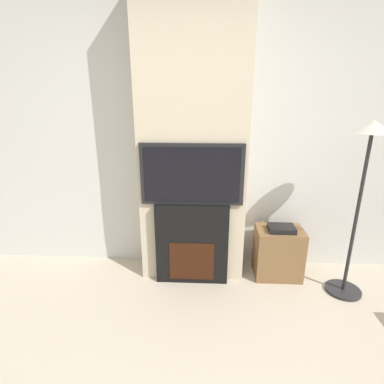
# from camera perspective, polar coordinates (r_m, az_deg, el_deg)

# --- Properties ---
(wall_back) EXTENTS (6.00, 0.06, 2.70)m
(wall_back) POSITION_cam_1_polar(r_m,az_deg,el_deg) (2.97, 0.37, 10.52)
(wall_back) COLOR silver
(wall_back) RESTS_ON ground_plane
(chimney_breast) EXTENTS (0.98, 0.36, 2.70)m
(chimney_breast) POSITION_cam_1_polar(r_m,az_deg,el_deg) (2.76, 0.19, 9.94)
(chimney_breast) COLOR beige
(chimney_breast) RESTS_ON ground_plane
(fireplace) EXTENTS (0.68, 0.15, 0.80)m
(fireplace) POSITION_cam_1_polar(r_m,az_deg,el_deg) (2.88, -0.00, -9.71)
(fireplace) COLOR black
(fireplace) RESTS_ON ground_plane
(television) EXTENTS (0.91, 0.07, 0.55)m
(television) POSITION_cam_1_polar(r_m,az_deg,el_deg) (2.64, -0.00, 3.40)
(television) COLOR black
(television) RESTS_ON fireplace
(floor_lamp) EXTENTS (0.31, 0.31, 1.56)m
(floor_lamp) POSITION_cam_1_polar(r_m,az_deg,el_deg) (2.81, 30.03, 3.27)
(floor_lamp) COLOR #262628
(floor_lamp) RESTS_ON ground_plane
(media_stand) EXTENTS (0.45, 0.33, 0.55)m
(media_stand) POSITION_cam_1_polar(r_m,az_deg,el_deg) (3.14, 16.10, -10.89)
(media_stand) COLOR brown
(media_stand) RESTS_ON ground_plane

